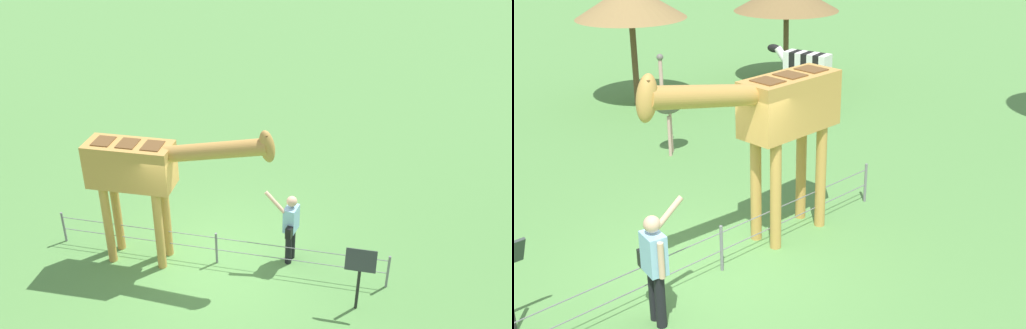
{
  "view_description": "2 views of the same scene",
  "coord_description": "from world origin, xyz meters",
  "views": [
    {
      "loc": [
        2.81,
        -8.77,
        7.4
      ],
      "look_at": [
        0.68,
        0.79,
        2.06
      ],
      "focal_mm": 38.67,
      "sensor_mm": 36.0,
      "label": 1
    },
    {
      "loc": [
        5.76,
        6.91,
        5.33
      ],
      "look_at": [
        -0.6,
        0.49,
        1.69
      ],
      "focal_mm": 47.37,
      "sensor_mm": 36.0,
      "label": 2
    }
  ],
  "objects": [
    {
      "name": "wire_fence",
      "position": [
        0.0,
        0.07,
        0.4
      ],
      "size": [
        7.05,
        0.05,
        0.75
      ],
      "color": "slate",
      "rests_on": "ground_plane"
    },
    {
      "name": "info_sign",
      "position": [
        2.95,
        -0.67,
        0.95
      ],
      "size": [
        0.56,
        0.21,
        1.32
      ],
      "color": "black",
      "rests_on": "ground_plane"
    },
    {
      "name": "ground_plane",
      "position": [
        0.0,
        0.0,
        0.0
      ],
      "size": [
        60.0,
        60.0,
        0.0
      ],
      "primitive_type": "plane",
      "color": "#568E47"
    },
    {
      "name": "visitor",
      "position": [
        1.48,
        0.48,
        0.9
      ],
      "size": [
        0.71,
        0.59,
        1.68
      ],
      "color": "black",
      "rests_on": "ground_plane"
    },
    {
      "name": "giraffe",
      "position": [
        -1.32,
        -0.09,
        2.14
      ],
      "size": [
        3.76,
        0.74,
        3.25
      ],
      "color": "#C69347",
      "rests_on": "ground_plane"
    }
  ]
}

